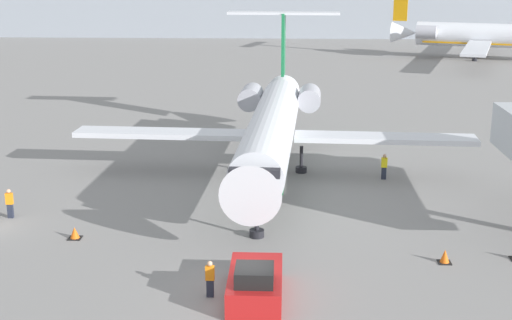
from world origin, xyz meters
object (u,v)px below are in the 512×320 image
at_px(worker_by_wing, 384,166).
at_px(traffic_cone_right, 445,256).
at_px(airplane_main, 272,126).
at_px(worker_on_apron, 10,203).
at_px(worker_near_tug, 210,278).
at_px(traffic_cone_left, 75,233).
at_px(airplane_parked_far_left, 483,35).
at_px(pushback_tug, 255,283).

bearing_deg(worker_by_wing, traffic_cone_right, -85.20).
height_order(airplane_main, worker_on_apron, airplane_main).
distance_m(airplane_main, worker_near_tug, 19.45).
xyz_separation_m(worker_near_tug, worker_on_apron, (-12.69, 9.63, 0.03)).
bearing_deg(airplane_main, traffic_cone_right, -59.30).
distance_m(airplane_main, traffic_cone_right, 17.66).
distance_m(worker_near_tug, traffic_cone_right, 11.99).
xyz_separation_m(traffic_cone_left, traffic_cone_right, (19.25, -2.40, 0.03)).
bearing_deg(worker_near_tug, traffic_cone_right, 20.50).
distance_m(worker_by_wing, airplane_parked_far_left, 67.86).
bearing_deg(pushback_tug, worker_near_tug, 179.35).
relative_size(worker_near_tug, worker_by_wing, 0.96).
xyz_separation_m(airplane_main, worker_by_wing, (7.68, -0.83, -2.58)).
xyz_separation_m(pushback_tug, worker_near_tug, (-2.01, 0.02, 0.19)).
distance_m(worker_by_wing, traffic_cone_right, 14.17).
relative_size(pushback_tug, worker_near_tug, 2.71).
bearing_deg(worker_on_apron, worker_near_tug, -37.19).
xyz_separation_m(worker_near_tug, worker_by_wing, (10.04, 18.30, 0.04)).
height_order(pushback_tug, traffic_cone_left, pushback_tug).
bearing_deg(traffic_cone_right, worker_near_tug, -159.50).
relative_size(pushback_tug, traffic_cone_left, 6.53).
xyz_separation_m(pushback_tug, airplane_parked_far_left, (31.09, 82.08, 2.98)).
distance_m(worker_on_apron, traffic_cone_right, 24.53).
height_order(worker_near_tug, worker_by_wing, worker_by_wing).
relative_size(airplane_main, worker_by_wing, 16.70).
relative_size(worker_near_tug, traffic_cone_left, 2.41).
xyz_separation_m(traffic_cone_right, airplane_parked_far_left, (21.88, 77.87, 3.35)).
bearing_deg(traffic_cone_left, worker_near_tug, -39.42).
bearing_deg(traffic_cone_right, worker_by_wing, 94.80).
bearing_deg(worker_near_tug, airplane_parked_far_left, 68.03).
height_order(traffic_cone_left, traffic_cone_right, traffic_cone_right).
relative_size(airplane_main, worker_near_tug, 17.37).
distance_m(traffic_cone_left, traffic_cone_right, 19.40).
bearing_deg(pushback_tug, traffic_cone_right, 24.61).
relative_size(airplane_main, worker_on_apron, 16.83).
distance_m(airplane_main, worker_by_wing, 8.15).
distance_m(worker_on_apron, airplane_parked_far_left, 85.74).
distance_m(traffic_cone_right, airplane_parked_far_left, 80.95).
bearing_deg(traffic_cone_left, airplane_main, 50.36).
xyz_separation_m(worker_near_tug, airplane_parked_far_left, (33.10, 82.06, 2.79)).
bearing_deg(worker_by_wing, pushback_tug, -113.65).
height_order(worker_on_apron, airplane_parked_far_left, airplane_parked_far_left).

